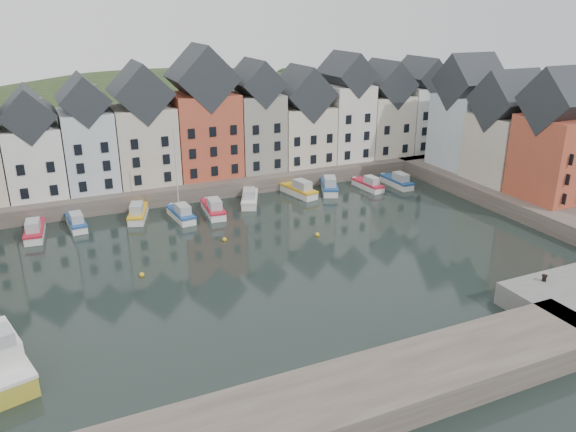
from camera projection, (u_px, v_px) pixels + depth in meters
ground at (287, 263)px, 56.74m from camera, size 260.00×260.00×0.00m
far_quay at (202, 177)px, 81.97m from camera, size 90.00×16.00×2.00m
right_quay at (535, 197)px, 73.33m from camera, size 14.00×54.00×2.00m
near_wall at (287, 419)px, 33.75m from camera, size 50.00×6.00×2.00m
hillside at (170, 235)px, 110.77m from camera, size 153.60×70.40×64.00m
far_terrace at (226, 124)px, 78.76m from camera, size 72.37×8.16×17.78m
right_terrace at (509, 130)px, 74.50m from camera, size 8.30×24.25×16.36m
mooring_buoys at (232, 248)px, 59.68m from camera, size 20.50×5.50×0.50m
boat_a at (34, 231)px, 62.89m from camera, size 2.50×6.36×2.38m
boat_b at (76, 222)px, 65.55m from camera, size 2.13×5.75×2.17m
boat_c at (138, 213)px, 68.31m from camera, size 3.62×6.44×2.36m
boat_d at (181, 214)px, 68.05m from camera, size 2.37×6.10×11.40m
boat_e at (213, 209)px, 69.68m from camera, size 2.49×6.47×2.43m
boat_f at (250, 199)px, 73.47m from camera, size 4.29×6.58×2.43m
boat_g at (299, 190)px, 76.80m from camera, size 3.29×6.80×2.51m
boat_h at (329, 186)px, 78.40m from camera, size 4.55×6.88×2.54m
boat_i at (369, 185)px, 79.43m from camera, size 2.24×5.79×2.17m
boat_j at (397, 182)px, 80.71m from camera, size 1.96×6.09×2.33m
mooring_bollard at (544, 278)px, 48.45m from camera, size 0.48×0.48×0.56m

